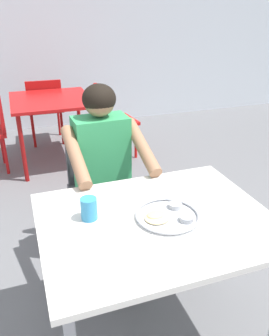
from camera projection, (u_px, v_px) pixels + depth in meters
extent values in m
cube|color=silver|center=(45.00, 0.00, 4.49)|extent=(12.00, 0.12, 3.40)
cube|color=silver|center=(156.00, 221.00, 1.60)|extent=(1.08, 0.84, 0.03)
cylinder|color=#B2B2B7|center=(51.00, 258.00, 1.93)|extent=(0.04, 0.04, 0.72)
cylinder|color=#B2B2B7|center=(202.00, 225.00, 2.22)|extent=(0.04, 0.04, 0.72)
cylinder|color=#B7BABF|center=(167.00, 217.00, 1.60)|extent=(0.30, 0.30, 0.01)
torus|color=#B7BABF|center=(167.00, 215.00, 1.60)|extent=(0.30, 0.30, 0.01)
cylinder|color=#B2B5BA|center=(186.00, 219.00, 1.56)|extent=(0.06, 0.06, 0.02)
cylinder|color=maroon|center=(186.00, 218.00, 1.56)|extent=(0.05, 0.05, 0.01)
cylinder|color=#B2B5BA|center=(175.00, 206.00, 1.67)|extent=(0.06, 0.06, 0.02)
cylinder|color=#C65119|center=(175.00, 205.00, 1.66)|extent=(0.05, 0.05, 0.01)
ellipsoid|color=#E5C689|center=(157.00, 218.00, 1.58)|extent=(0.15, 0.15, 0.01)
ellipsoid|color=#D9B77F|center=(156.00, 214.00, 1.59)|extent=(0.10, 0.09, 0.01)
cylinder|color=#338CBF|center=(89.00, 209.00, 1.57)|extent=(0.08, 0.08, 0.11)
cylinder|color=#593319|center=(89.00, 203.00, 1.56)|extent=(0.06, 0.06, 0.02)
cube|color=#3F3F44|center=(102.00, 194.00, 2.39)|extent=(0.42, 0.43, 0.04)
cube|color=#3F3F44|center=(93.00, 155.00, 2.46)|extent=(0.38, 0.05, 0.42)
cylinder|color=#3F3F44|center=(132.00, 230.00, 2.41)|extent=(0.03, 0.03, 0.43)
cylinder|color=#3F3F44|center=(88.00, 240.00, 2.30)|extent=(0.03, 0.03, 0.43)
cylinder|color=#3F3F44|center=(116.00, 207.00, 2.69)|extent=(0.03, 0.03, 0.43)
cylinder|color=#3F3F44|center=(76.00, 215.00, 2.58)|extent=(0.03, 0.03, 0.43)
cylinder|color=#3C3C3C|center=(146.00, 253.00, 2.16)|extent=(0.10, 0.10, 0.47)
cylinder|color=#3C3C3C|center=(135.00, 200.00, 2.21)|extent=(0.14, 0.40, 0.12)
cylinder|color=#3C3C3C|center=(101.00, 265.00, 2.06)|extent=(0.10, 0.10, 0.47)
cylinder|color=#3C3C3C|center=(89.00, 210.00, 2.11)|extent=(0.14, 0.40, 0.12)
cube|color=#339959|center=(102.00, 156.00, 2.22)|extent=(0.35, 0.21, 0.51)
cylinder|color=#996B4C|center=(142.00, 146.00, 2.09)|extent=(0.10, 0.46, 0.25)
cylinder|color=#996B4C|center=(76.00, 156.00, 1.95)|extent=(0.10, 0.46, 0.25)
sphere|color=#996B4C|center=(99.00, 101.00, 2.06)|extent=(0.19, 0.19, 0.19)
ellipsoid|color=black|center=(99.00, 99.00, 2.06)|extent=(0.21, 0.20, 0.18)
cube|color=#B71414|center=(51.00, 100.00, 3.69)|extent=(0.84, 0.93, 0.03)
cylinder|color=maroon|center=(23.00, 149.00, 3.39)|extent=(0.04, 0.04, 0.71)
cylinder|color=maroon|center=(94.00, 141.00, 3.61)|extent=(0.04, 0.04, 0.71)
cylinder|color=maroon|center=(19.00, 125.00, 4.08)|extent=(0.04, 0.04, 0.71)
cylinder|color=maroon|center=(79.00, 119.00, 4.30)|extent=(0.04, 0.04, 0.71)
cylinder|color=red|center=(6.00, 156.00, 3.61)|extent=(0.03, 0.03, 0.41)
cylinder|color=red|center=(2.00, 146.00, 3.86)|extent=(0.03, 0.03, 0.41)
cube|color=red|center=(117.00, 121.00, 3.99)|extent=(0.44, 0.47, 0.04)
cube|color=red|center=(102.00, 104.00, 3.82)|extent=(0.08, 0.41, 0.40)
cylinder|color=red|center=(124.00, 132.00, 4.28)|extent=(0.03, 0.03, 0.41)
cylinder|color=red|center=(136.00, 141.00, 4.00)|extent=(0.03, 0.03, 0.41)
cylinder|color=red|center=(100.00, 136.00, 4.16)|extent=(0.03, 0.03, 0.41)
cylinder|color=red|center=(111.00, 146.00, 3.88)|extent=(0.03, 0.03, 0.41)
cube|color=#A51312|center=(45.00, 108.00, 4.40)|extent=(0.44, 0.45, 0.04)
cube|color=#A51312|center=(44.00, 96.00, 4.14)|extent=(0.41, 0.04, 0.37)
cylinder|color=#A51312|center=(32.00, 123.00, 4.60)|extent=(0.03, 0.03, 0.43)
cylinder|color=#A51312|center=(59.00, 120.00, 4.70)|extent=(0.03, 0.03, 0.43)
cylinder|color=#A51312|center=(34.00, 131.00, 4.29)|extent=(0.03, 0.03, 0.43)
cylinder|color=#A51312|center=(62.00, 128.00, 4.40)|extent=(0.03, 0.03, 0.43)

